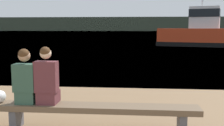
% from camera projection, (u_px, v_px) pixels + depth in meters
% --- Properties ---
extents(water_surface, '(240.00, 240.00, 0.00)m').
position_uv_depth(water_surface, '(133.00, 32.00, 126.95)').
color(water_surface, teal).
rests_on(water_surface, ground).
extents(far_shoreline, '(600.00, 12.00, 7.72)m').
position_uv_depth(far_shoreline, '(134.00, 24.00, 160.10)').
color(far_shoreline, '#384233').
rests_on(far_shoreline, ground).
extents(bench_main, '(6.35, 0.41, 0.44)m').
position_uv_depth(bench_main, '(16.00, 108.00, 4.93)').
color(bench_main, brown).
rests_on(bench_main, ground).
extents(person_left, '(0.38, 0.39, 0.96)m').
position_uv_depth(person_left, '(26.00, 80.00, 4.86)').
color(person_left, '#2D4C3D').
rests_on(person_left, bench_main).
extents(person_right, '(0.38, 0.39, 1.00)m').
position_uv_depth(person_right, '(47.00, 80.00, 4.83)').
color(person_right, '#56282D').
rests_on(person_right, bench_main).
extents(shopping_bag, '(0.20, 0.24, 0.22)m').
position_uv_depth(shopping_bag, '(0.00, 96.00, 4.95)').
color(shopping_bag, white).
rests_on(shopping_bag, bench_main).
extents(tugboat_red, '(8.37, 5.27, 6.40)m').
position_uv_depth(tugboat_red, '(201.00, 34.00, 26.91)').
color(tugboat_red, red).
rests_on(tugboat_red, water_surface).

